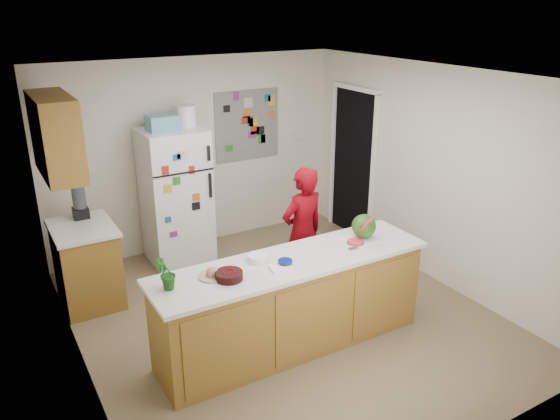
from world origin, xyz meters
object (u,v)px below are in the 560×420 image
person (303,233)px  cherry_bowl (229,276)px  refrigerator (176,196)px  watermelon (364,226)px

person → cherry_bowl: person is taller
refrigerator → watermelon: 2.58m
person → cherry_bowl: (-1.28, -0.85, 0.20)m
refrigerator → watermelon: size_ratio=7.07×
cherry_bowl → refrigerator: bearing=80.4°
person → watermelon: 0.84m
person → watermelon: (0.24, -0.75, 0.30)m
refrigerator → person: bearing=-61.0°
person → watermelon: bearing=100.5°
cherry_bowl → watermelon: bearing=3.8°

